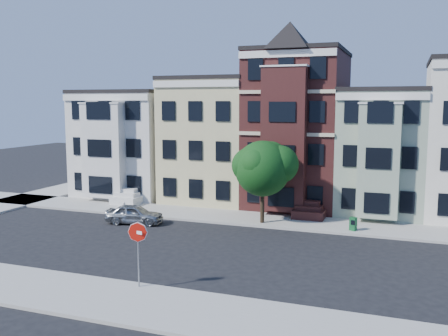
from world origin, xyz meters
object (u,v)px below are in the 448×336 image
at_px(street_tree, 263,172).
at_px(stop_sign, 138,250).
at_px(parked_car, 134,214).
at_px(fire_hydrant, 124,208).
at_px(newspaper_box, 353,224).

height_order(street_tree, stop_sign, street_tree).
bearing_deg(stop_sign, parked_car, 131.87).
xyz_separation_m(parked_car, fire_hydrant, (-2.14, 2.15, -0.19)).
bearing_deg(stop_sign, newspaper_box, 70.05).
bearing_deg(stop_sign, fire_hydrant, 134.56).
height_order(parked_car, stop_sign, stop_sign).
bearing_deg(newspaper_box, parked_car, -148.23).
bearing_deg(fire_hydrant, street_tree, 3.21).
relative_size(street_tree, stop_sign, 2.09).
bearing_deg(newspaper_box, street_tree, -159.31).
relative_size(newspaper_box, stop_sign, 0.26).
bearing_deg(parked_car, street_tree, -81.84).
distance_m(newspaper_box, stop_sign, 15.51).
relative_size(street_tree, newspaper_box, 8.04).
xyz_separation_m(street_tree, fire_hydrant, (-10.42, -0.58, -3.12)).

